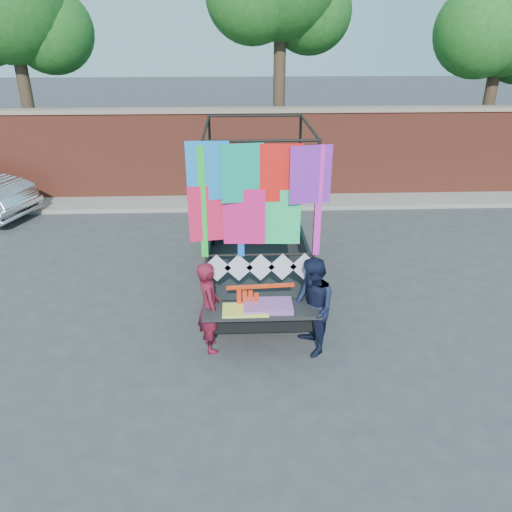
{
  "coord_description": "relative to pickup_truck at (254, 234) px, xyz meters",
  "views": [
    {
      "loc": [
        -0.35,
        -7.43,
        4.74
      ],
      "look_at": [
        -0.05,
        -0.18,
        1.36
      ],
      "focal_mm": 35.0,
      "sensor_mm": 36.0,
      "label": 1
    }
  ],
  "objects": [
    {
      "name": "woman",
      "position": [
        -0.8,
        -2.74,
        -0.07
      ],
      "size": [
        0.48,
        0.62,
        1.52
      ],
      "primitive_type": "imported",
      "rotation": [
        0.0,
        0.0,
        1.81
      ],
      "color": "maroon",
      "rests_on": "ground"
    },
    {
      "name": "tree_right",
      "position": [
        7.52,
        6.11,
        3.92
      ],
      "size": [
        4.2,
        3.3,
        6.62
      ],
      "color": "#38281C",
      "rests_on": "ground"
    },
    {
      "name": "streamer_bundle",
      "position": [
        -0.12,
        -2.82,
        0.1
      ],
      "size": [
        1.04,
        0.12,
        0.71
      ],
      "color": "red",
      "rests_on": "ground"
    },
    {
      "name": "tree_left",
      "position": [
        -6.48,
        6.11,
        4.28
      ],
      "size": [
        4.2,
        3.3,
        7.05
      ],
      "color": "#38281C",
      "rests_on": "ground"
    },
    {
      "name": "brick_wall",
      "position": [
        -0.01,
        4.99,
        0.49
      ],
      "size": [
        30.0,
        0.45,
        2.61
      ],
      "color": "brown",
      "rests_on": "ground"
    },
    {
      "name": "curb",
      "position": [
        -0.01,
        4.29,
        -0.77
      ],
      "size": [
        30.0,
        1.2,
        0.12
      ],
      "primitive_type": "cube",
      "color": "gray",
      "rests_on": "ground"
    },
    {
      "name": "ground",
      "position": [
        -0.01,
        -2.01,
        -0.83
      ],
      "size": [
        90.0,
        90.0,
        0.0
      ],
      "primitive_type": "plane",
      "color": "#38383A",
      "rests_on": "ground"
    },
    {
      "name": "man",
      "position": [
        0.78,
        -2.88,
        -0.04
      ],
      "size": [
        0.74,
        0.88,
        1.59
      ],
      "primitive_type": "imported",
      "rotation": [
        0.0,
        0.0,
        -1.37
      ],
      "color": "#141933",
      "rests_on": "ground"
    },
    {
      "name": "pickup_truck",
      "position": [
        0.0,
        0.0,
        0.0
      ],
      "size": [
        2.09,
        5.25,
        3.31
      ],
      "color": "black",
      "rests_on": "ground"
    }
  ]
}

